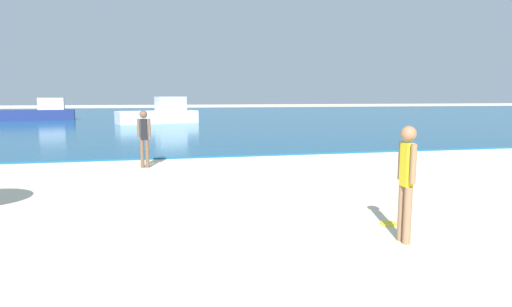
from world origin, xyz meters
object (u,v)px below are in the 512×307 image
(person_standing, at_px, (406,177))
(person_distant, at_px, (144,135))
(boat_near, at_px, (160,114))
(boat_far, at_px, (42,113))
(frisbee, at_px, (389,224))

(person_standing, height_order, person_distant, person_standing)
(boat_near, distance_m, boat_far, 11.22)
(person_distant, relative_size, boat_far, 0.29)
(boat_far, bearing_deg, person_distant, 101.64)
(frisbee, bearing_deg, boat_far, 112.25)
(frisbee, relative_size, boat_far, 0.05)
(person_standing, xyz_separation_m, boat_far, (-12.84, 32.76, -0.24))
(person_distant, bearing_deg, boat_far, 115.36)
(person_distant, bearing_deg, person_standing, -56.82)
(frisbee, distance_m, boat_near, 26.24)
(boat_near, bearing_deg, boat_far, -49.44)
(person_standing, height_order, boat_near, boat_near)
(boat_near, bearing_deg, frisbee, 80.55)
(person_standing, distance_m, person_distant, 8.23)
(frisbee, xyz_separation_m, person_distant, (-4.02, 6.50, 0.92))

